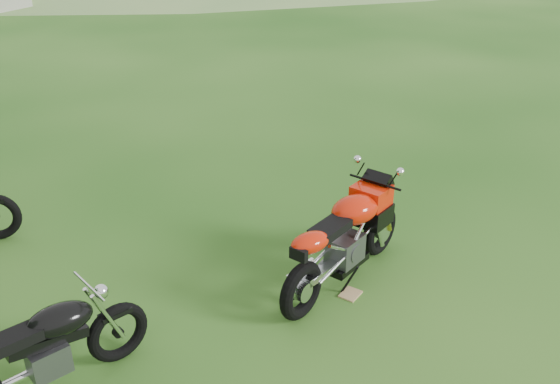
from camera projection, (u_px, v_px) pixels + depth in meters
ground at (325, 270)px, 7.33m from camera, size 120.00×120.00×0.00m
sport_motorcycle at (345, 233)px, 6.84m from camera, size 2.19×1.14×1.28m
plywood_board at (350, 294)px, 6.89m from camera, size 0.29×0.26×0.02m
vintage_moto_a at (44, 349)px, 5.35m from camera, size 1.95×0.67×1.00m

